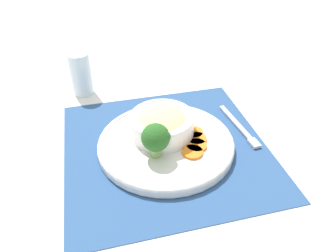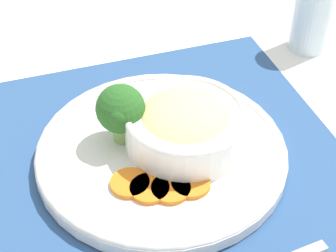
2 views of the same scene
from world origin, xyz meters
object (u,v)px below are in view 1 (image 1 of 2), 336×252
object	(u,v)px
broccoli_floret	(156,138)
fork	(242,130)
bowl	(163,123)
water_glass	(81,76)

from	to	relation	value
broccoli_floret	fork	size ratio (longest dim) A/B	0.44
bowl	fork	size ratio (longest dim) A/B	0.83
bowl	water_glass	distance (m)	0.32
broccoli_floret	fork	world-z (taller)	broccoli_floret
water_glass	fork	world-z (taller)	water_glass
bowl	water_glass	size ratio (longest dim) A/B	1.22
bowl	water_glass	xyz separation A→B (m)	(0.17, -0.28, 0.00)
bowl	broccoli_floret	bearing A→B (deg)	63.43
fork	water_glass	bearing A→B (deg)	-43.41
broccoli_floret	bowl	bearing A→B (deg)	-116.57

